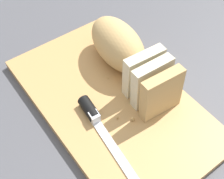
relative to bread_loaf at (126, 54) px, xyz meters
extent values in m
plane|color=#4C4C51|center=(0.05, -0.08, -0.07)|extent=(3.00, 3.00, 0.00)
cube|color=tan|center=(0.05, -0.08, -0.06)|extent=(0.47, 0.28, 0.02)
ellipsoid|color=tan|center=(-0.04, 0.00, 0.00)|extent=(0.18, 0.11, 0.10)
cube|color=beige|center=(0.06, 0.00, 0.00)|extent=(0.03, 0.09, 0.10)
cube|color=beige|center=(0.09, -0.01, 0.00)|extent=(0.03, 0.09, 0.10)
cube|color=tan|center=(0.13, -0.01, 0.00)|extent=(0.03, 0.09, 0.10)
cube|color=silver|center=(0.17, -0.15, -0.05)|extent=(0.21, 0.04, 0.00)
cylinder|color=black|center=(0.04, -0.13, -0.04)|extent=(0.06, 0.03, 0.02)
cube|color=silver|center=(0.07, -0.14, -0.04)|extent=(0.02, 0.02, 0.02)
sphere|color=tan|center=(0.12, -0.07, -0.05)|extent=(0.01, 0.01, 0.01)
sphere|color=tan|center=(0.00, -0.05, -0.05)|extent=(0.00, 0.00, 0.00)
sphere|color=tan|center=(0.10, -0.10, -0.05)|extent=(0.01, 0.01, 0.01)
camera|label=1|loc=(0.36, -0.31, 0.47)|focal=49.02mm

